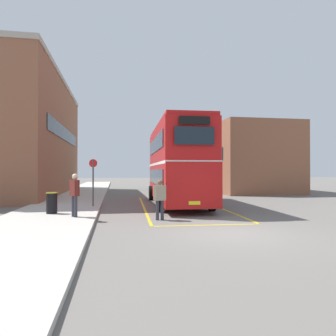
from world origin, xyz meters
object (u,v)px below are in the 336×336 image
single_deck_bus (171,175)px  bus_stop_sign (93,178)px  pedestrian_waiting_near (75,192)px  pedestrian_boarding (160,197)px  litter_bin (52,203)px  double_decker_bus (177,163)px

single_deck_bus → bus_stop_sign: 17.94m
single_deck_bus → pedestrian_waiting_near: 21.74m
pedestrian_waiting_near → bus_stop_sign: bus_stop_sign is taller
pedestrian_boarding → litter_bin: 4.95m
pedestrian_boarding → single_deck_bus: bearing=78.5°
double_decker_bus → single_deck_bus: (2.41, 15.25, -0.88)m
pedestrian_waiting_near → single_deck_bus: bearing=69.1°
single_deck_bus → litter_bin: single_deck_bus is taller
litter_bin → bus_stop_sign: 3.30m
double_decker_bus → pedestrian_waiting_near: (-5.33, -5.07, -1.33)m
single_deck_bus → litter_bin: size_ratio=8.90×
pedestrian_waiting_near → litter_bin: (-1.13, 1.23, -0.57)m
double_decker_bus → pedestrian_boarding: double_decker_bus is taller
double_decker_bus → litter_bin: (-6.46, -3.84, -1.90)m
pedestrian_boarding → pedestrian_waiting_near: (-3.49, 0.52, 0.22)m
litter_bin → double_decker_bus: bearing=30.7°
double_decker_bus → single_deck_bus: size_ratio=1.24×
single_deck_bus → bus_stop_sign: (-7.26, -16.41, 0.04)m
single_deck_bus → pedestrian_waiting_near: single_deck_bus is taller
bus_stop_sign → double_decker_bus: bearing=13.5°
single_deck_bus → bus_stop_sign: size_ratio=3.30×
double_decker_bus → single_deck_bus: 15.46m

